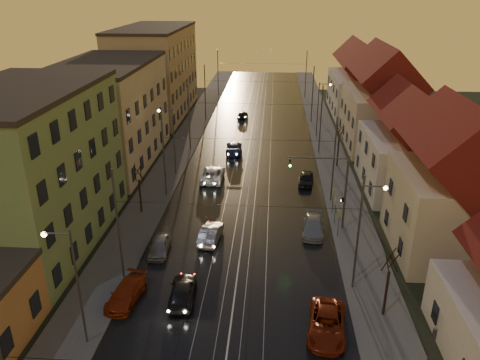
% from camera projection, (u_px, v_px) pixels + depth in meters
% --- Properties ---
extents(road, '(16.00, 120.00, 0.04)m').
position_uv_depth(road, '(254.00, 149.00, 63.59)').
color(road, black).
rests_on(road, ground).
extents(sidewalk_left, '(4.00, 120.00, 0.15)m').
position_uv_depth(sidewalk_left, '(182.00, 147.00, 64.22)').
color(sidewalk_left, '#4C4C4C').
rests_on(sidewalk_left, ground).
extents(sidewalk_right, '(4.00, 120.00, 0.15)m').
position_uv_depth(sidewalk_right, '(328.00, 150.00, 62.90)').
color(sidewalk_right, '#4C4C4C').
rests_on(sidewalk_right, ground).
extents(tram_rail_0, '(0.06, 120.00, 0.03)m').
position_uv_depth(tram_rail_0, '(238.00, 148.00, 63.72)').
color(tram_rail_0, gray).
rests_on(tram_rail_0, road).
extents(tram_rail_1, '(0.06, 120.00, 0.03)m').
position_uv_depth(tram_rail_1, '(249.00, 149.00, 63.62)').
color(tram_rail_1, gray).
rests_on(tram_rail_1, road).
extents(tram_rail_2, '(0.06, 120.00, 0.03)m').
position_uv_depth(tram_rail_2, '(260.00, 149.00, 63.52)').
color(tram_rail_2, gray).
rests_on(tram_rail_2, road).
extents(tram_rail_3, '(0.06, 120.00, 0.03)m').
position_uv_depth(tram_rail_3, '(270.00, 149.00, 63.43)').
color(tram_rail_3, gray).
rests_on(tram_rail_3, road).
extents(apartment_left_1, '(10.00, 18.00, 13.00)m').
position_uv_depth(apartment_left_1, '(28.00, 172.00, 38.32)').
color(apartment_left_1, '#5F8957').
rests_on(apartment_left_1, ground).
extents(apartment_left_2, '(10.00, 20.00, 12.00)m').
position_uv_depth(apartment_left_2, '(109.00, 115.00, 56.91)').
color(apartment_left_2, tan).
rests_on(apartment_left_2, ground).
extents(apartment_left_3, '(10.00, 24.00, 14.00)m').
position_uv_depth(apartment_left_3, '(156.00, 72.00, 78.59)').
color(apartment_left_3, tan).
rests_on(apartment_left_3, ground).
extents(house_right_1, '(8.67, 10.20, 10.80)m').
position_uv_depth(house_right_1, '(454.00, 191.00, 37.37)').
color(house_right_1, beige).
rests_on(house_right_1, ground).
extents(house_right_2, '(9.18, 12.24, 9.20)m').
position_uv_depth(house_right_2, '(410.00, 148.00, 49.64)').
color(house_right_2, silver).
rests_on(house_right_2, ground).
extents(house_right_3, '(9.18, 14.28, 11.50)m').
position_uv_depth(house_right_3, '(382.00, 104.00, 62.98)').
color(house_right_3, beige).
rests_on(house_right_3, ground).
extents(house_right_4, '(9.18, 16.32, 10.00)m').
position_uv_depth(house_right_4, '(359.00, 83.00, 79.83)').
color(house_right_4, silver).
rests_on(house_right_4, ground).
extents(catenary_pole_l_1, '(0.16, 0.16, 9.00)m').
position_uv_depth(catenary_pole_l_1, '(118.00, 226.00, 33.91)').
color(catenary_pole_l_1, '#595B60').
rests_on(catenary_pole_l_1, ground).
extents(catenary_pole_r_1, '(0.16, 0.16, 9.00)m').
position_uv_depth(catenary_pole_r_1, '(358.00, 235.00, 32.77)').
color(catenary_pole_r_1, '#595B60').
rests_on(catenary_pole_r_1, ground).
extents(catenary_pole_l_2, '(0.16, 0.16, 9.00)m').
position_uv_depth(catenary_pole_l_2, '(164.00, 156.00, 47.70)').
color(catenary_pole_l_2, '#595B60').
rests_on(catenary_pole_l_2, ground).
extents(catenary_pole_r_2, '(0.16, 0.16, 9.00)m').
position_uv_depth(catenary_pole_r_2, '(334.00, 160.00, 46.57)').
color(catenary_pole_r_2, '#595B60').
rests_on(catenary_pole_r_2, ground).
extents(catenary_pole_l_3, '(0.16, 0.16, 9.00)m').
position_uv_depth(catenary_pole_l_3, '(189.00, 118.00, 61.50)').
color(catenary_pole_l_3, '#595B60').
rests_on(catenary_pole_l_3, ground).
extents(catenary_pole_r_3, '(0.16, 0.16, 9.00)m').
position_uv_depth(catenary_pole_r_3, '(321.00, 120.00, 60.36)').
color(catenary_pole_r_3, '#595B60').
rests_on(catenary_pole_r_3, ground).
extents(catenary_pole_l_4, '(0.16, 0.16, 9.00)m').
position_uv_depth(catenary_pole_l_4, '(205.00, 93.00, 75.29)').
color(catenary_pole_l_4, '#595B60').
rests_on(catenary_pole_l_4, ground).
extents(catenary_pole_r_4, '(0.16, 0.16, 9.00)m').
position_uv_depth(catenary_pole_r_4, '(313.00, 95.00, 74.16)').
color(catenary_pole_r_4, '#595B60').
rests_on(catenary_pole_r_4, ground).
extents(catenary_pole_l_5, '(0.16, 0.16, 9.00)m').
position_uv_depth(catenary_pole_l_5, '(218.00, 73.00, 91.85)').
color(catenary_pole_l_5, '#595B60').
rests_on(catenary_pole_l_5, ground).
extents(catenary_pole_r_5, '(0.16, 0.16, 9.00)m').
position_uv_depth(catenary_pole_r_5, '(306.00, 75.00, 90.71)').
color(catenary_pole_r_5, '#595B60').
rests_on(catenary_pole_r_5, ground).
extents(street_lamp_0, '(1.75, 0.32, 8.00)m').
position_uv_depth(street_lamp_0, '(72.00, 277.00, 27.36)').
color(street_lamp_0, '#595B60').
rests_on(street_lamp_0, ground).
extents(street_lamp_1, '(1.75, 0.32, 8.00)m').
position_uv_depth(street_lamp_1, '(364.00, 223.00, 33.51)').
color(street_lamp_1, '#595B60').
rests_on(street_lamp_1, ground).
extents(street_lamp_2, '(1.75, 0.32, 8.00)m').
position_uv_depth(street_lamp_2, '(171.00, 135.00, 53.11)').
color(street_lamp_2, '#595B60').
rests_on(street_lamp_2, ground).
extents(street_lamp_3, '(1.75, 0.32, 8.00)m').
position_uv_depth(street_lamp_3, '(320.00, 104.00, 66.62)').
color(street_lamp_3, '#595B60').
rests_on(street_lamp_3, ground).
extents(traffic_light_mast, '(5.30, 0.32, 7.20)m').
position_uv_depth(traffic_light_mast, '(335.00, 183.00, 41.05)').
color(traffic_light_mast, '#595B60').
rests_on(traffic_light_mast, ground).
extents(bare_tree_0, '(1.09, 1.09, 5.11)m').
position_uv_depth(bare_tree_0, '(140.00, 190.00, 44.91)').
color(bare_tree_0, black).
rests_on(bare_tree_0, ground).
extents(bare_tree_1, '(1.09, 1.09, 5.11)m').
position_uv_depth(bare_tree_1, '(387.00, 285.00, 30.69)').
color(bare_tree_1, black).
rests_on(bare_tree_1, ground).
extents(bare_tree_2, '(1.09, 1.09, 5.11)m').
position_uv_depth(bare_tree_2, '(338.00, 148.00, 56.43)').
color(bare_tree_2, black).
rests_on(bare_tree_2, ground).
extents(driving_car_0, '(2.08, 4.51, 1.50)m').
position_uv_depth(driving_car_0, '(183.00, 291.00, 32.94)').
color(driving_car_0, black).
rests_on(driving_car_0, ground).
extents(driving_car_1, '(1.92, 4.46, 1.43)m').
position_uv_depth(driving_car_1, '(211.00, 233.00, 40.62)').
color(driving_car_1, gray).
rests_on(driving_car_1, ground).
extents(driving_car_2, '(2.48, 5.28, 1.46)m').
position_uv_depth(driving_car_2, '(212.00, 174.00, 53.24)').
color(driving_car_2, white).
rests_on(driving_car_2, ground).
extents(driving_car_3, '(2.28, 5.12, 1.46)m').
position_uv_depth(driving_car_3, '(234.00, 148.00, 61.88)').
color(driving_car_3, '#19254C').
rests_on(driving_car_3, ground).
extents(driving_car_4, '(1.85, 3.74, 1.23)m').
position_uv_depth(driving_car_4, '(242.00, 115.00, 77.94)').
color(driving_car_4, black).
rests_on(driving_car_4, ground).
extents(parked_left_2, '(2.34, 4.58, 1.27)m').
position_uv_depth(parked_left_2, '(126.00, 293.00, 32.89)').
color(parked_left_2, '#942B0E').
rests_on(parked_left_2, ground).
extents(parked_left_3, '(1.76, 3.91, 1.30)m').
position_uv_depth(parked_left_3, '(159.00, 246.00, 38.80)').
color(parked_left_3, gray).
rests_on(parked_left_3, ground).
extents(parked_right_0, '(2.96, 5.31, 1.40)m').
position_uv_depth(parked_right_0, '(327.00, 324.00, 29.84)').
color(parked_right_0, maroon).
rests_on(parked_right_0, ground).
extents(parked_right_1, '(2.24, 4.65, 1.31)m').
position_uv_depth(parked_right_1, '(313.00, 226.00, 41.95)').
color(parked_right_1, '#A5A6AB').
rests_on(parked_right_1, ground).
extents(parked_right_2, '(2.02, 3.99, 1.30)m').
position_uv_depth(parked_right_2, '(306.00, 179.00, 52.10)').
color(parked_right_2, black).
rests_on(parked_right_2, ground).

